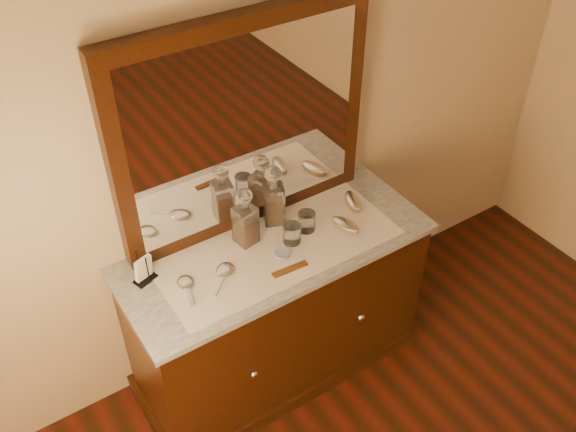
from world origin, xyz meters
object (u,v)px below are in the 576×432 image
at_px(comb, 290,269).
at_px(decanter_left, 245,222).
at_px(brush_near, 345,225).
at_px(brush_far, 353,202).
at_px(decanter_right, 274,201).
at_px(hand_mirror_outer, 186,285).
at_px(mirror_frame, 244,127).
at_px(napkin_rack, 144,270).
at_px(hand_mirror_inner, 224,273).
at_px(dresser_cabinet, 277,311).
at_px(pin_dish, 282,254).

bearing_deg(comb, decanter_left, 107.25).
distance_m(brush_near, brush_far, 0.18).
xyz_separation_m(decanter_right, hand_mirror_outer, (-0.54, -0.16, -0.11)).
distance_m(mirror_frame, napkin_rack, 0.74).
bearing_deg(comb, hand_mirror_inner, 155.79).
height_order(napkin_rack, brush_near, napkin_rack).
xyz_separation_m(comb, napkin_rack, (-0.55, 0.29, 0.05)).
bearing_deg(brush_near, napkin_rack, 167.27).
distance_m(dresser_cabinet, hand_mirror_outer, 0.64).
relative_size(dresser_cabinet, decanter_right, 4.51).
xyz_separation_m(brush_near, hand_mirror_outer, (-0.78, 0.07, -0.01)).
relative_size(comb, decanter_left, 0.57).
relative_size(decanter_left, hand_mirror_inner, 1.61).
height_order(decanter_left, brush_near, decanter_left).
relative_size(pin_dish, napkin_rack, 0.48).
bearing_deg(mirror_frame, dresser_cabinet, -90.00).
xyz_separation_m(napkin_rack, decanter_right, (0.66, 0.03, 0.06)).
bearing_deg(brush_near, pin_dish, 177.64).
distance_m(pin_dish, hand_mirror_outer, 0.45).
bearing_deg(hand_mirror_inner, brush_near, -4.55).
relative_size(comb, hand_mirror_outer, 0.89).
xyz_separation_m(dresser_cabinet, pin_dish, (-0.01, -0.06, 0.45)).
relative_size(brush_near, hand_mirror_inner, 0.89).
xyz_separation_m(decanter_right, hand_mirror_inner, (-0.37, -0.18, -0.11)).
relative_size(decanter_right, brush_far, 1.86).
height_order(mirror_frame, brush_near, mirror_frame).
height_order(mirror_frame, hand_mirror_inner, mirror_frame).
xyz_separation_m(mirror_frame, hand_mirror_inner, (-0.28, -0.27, -0.49)).
bearing_deg(decanter_left, pin_dish, -62.27).
bearing_deg(dresser_cabinet, pin_dish, -96.33).
distance_m(pin_dish, brush_far, 0.49).
bearing_deg(brush_near, dresser_cabinet, 166.66).
bearing_deg(hand_mirror_outer, napkin_rack, 133.52).
bearing_deg(decanter_left, comb, -76.46).
xyz_separation_m(pin_dish, comb, (-0.02, -0.10, -0.00)).
bearing_deg(brush_far, pin_dish, -167.64).
relative_size(comb, hand_mirror_inner, 0.91).
relative_size(comb, brush_near, 1.03).
height_order(decanter_left, brush_far, decanter_left).
relative_size(napkin_rack, hand_mirror_inner, 0.80).
height_order(brush_near, hand_mirror_inner, brush_near).
distance_m(comb, brush_far, 0.54).
distance_m(napkin_rack, decanter_left, 0.49).
height_order(napkin_rack, hand_mirror_inner, napkin_rack).
bearing_deg(napkin_rack, mirror_frame, 11.63).
height_order(dresser_cabinet, hand_mirror_outer, hand_mirror_outer).
relative_size(brush_far, hand_mirror_outer, 0.88).
distance_m(comb, hand_mirror_outer, 0.45).
distance_m(napkin_rack, brush_near, 0.93).
bearing_deg(brush_near, brush_far, 40.82).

